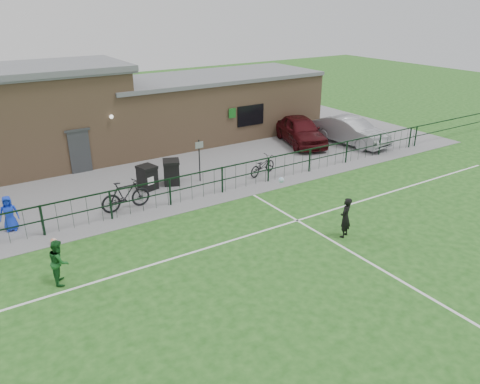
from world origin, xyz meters
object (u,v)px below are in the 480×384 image
ball_ground (54,241)px  outfield_player (59,261)px  wheelie_bin_left (147,178)px  car_silver (351,131)px  bicycle_e (262,166)px  wheelie_bin_right (171,173)px  bicycle_d (126,195)px  spectator_child (9,213)px  sign_post (199,161)px  car_maroon (301,130)px

ball_ground → outfield_player: bearing=-97.2°
wheelie_bin_left → outfield_player: size_ratio=0.71×
car_silver → ball_ground: 17.81m
car_silver → bicycle_e: (-7.35, -1.47, -0.32)m
wheelie_bin_right → car_silver: (11.58, 0.21, 0.25)m
bicycle_d → ball_ground: 3.50m
bicycle_e → wheelie_bin_left: bearing=60.2°
wheelie_bin_right → spectator_child: size_ratio=0.78×
outfield_player → ball_ground: 2.67m
outfield_player → ball_ground: (0.33, 2.59, -0.60)m
car_silver → outfield_player: (-17.84, -5.78, -0.09)m
car_silver → bicycle_e: bearing=-175.8°
wheelie_bin_left → car_silver: 12.75m
wheelie_bin_left → wheelie_bin_right: bearing=-15.2°
bicycle_e → wheelie_bin_right: bearing=57.0°
sign_post → ball_ground: size_ratio=9.08×
wheelie_bin_right → bicycle_e: (4.23, -1.26, -0.07)m
wheelie_bin_right → car_silver: car_silver is taller
wheelie_bin_right → ball_ground: size_ratio=4.81×
wheelie_bin_left → sign_post: 2.52m
wheelie_bin_right → bicycle_d: 3.19m
ball_ground → car_maroon: bearing=17.7°
car_maroon → outfield_player: (-15.40, -7.40, -0.12)m
sign_post → bicycle_d: (-4.03, -1.22, -0.38)m
car_maroon → bicycle_d: car_maroon is taller
wheelie_bin_left → car_maroon: (10.32, 1.81, 0.31)m
car_silver → spectator_child: (-18.57, -1.28, -0.10)m
car_silver → ball_ground: car_silver is taller
ball_ground → bicycle_e: bearing=9.6°
car_maroon → bicycle_d: size_ratio=2.31×
wheelie_bin_right → sign_post: 1.41m
ball_ground → car_silver: bearing=10.3°
wheelie_bin_right → bicycle_e: wheelie_bin_right is taller
bicycle_d → ball_ground: size_ratio=9.30×
car_maroon → bicycle_d: 12.39m
car_maroon → car_silver: bearing=-15.5°
car_maroon → ball_ground: car_maroon is taller
wheelie_bin_left → sign_post: sign_post is taller
car_maroon → bicycle_e: size_ratio=2.70×
sign_post → bicycle_e: size_ratio=1.14×
bicycle_d → car_silver: bearing=-85.1°
bicycle_e → ball_ground: bearing=83.2°
spectator_child → bicycle_e: bearing=10.4°
sign_post → car_maroon: (7.88, 2.21, -0.19)m
sign_post → ball_ground: sign_post is taller
spectator_child → car_silver: bearing=15.4°
wheelie_bin_left → spectator_child: size_ratio=0.74×
wheelie_bin_left → ball_ground: 5.65m
wheelie_bin_left → wheelie_bin_right: size_ratio=0.95×
wheelie_bin_left → car_maroon: car_maroon is taller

